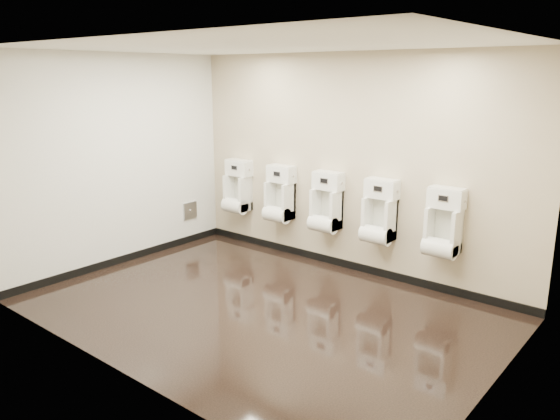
# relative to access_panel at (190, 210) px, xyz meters

# --- Properties ---
(ground) EXTENTS (5.00, 3.50, 0.00)m
(ground) POSITION_rel_access_panel_xyz_m (2.48, -1.20, -0.50)
(ground) COLOR black
(ground) RESTS_ON ground
(ceiling) EXTENTS (5.00, 3.50, 0.00)m
(ceiling) POSITION_rel_access_panel_xyz_m (2.48, -1.20, 2.30)
(ceiling) COLOR silver
(back_wall) EXTENTS (5.00, 0.02, 2.80)m
(back_wall) POSITION_rel_access_panel_xyz_m (2.48, 0.55, 0.90)
(back_wall) COLOR #BAAD91
(back_wall) RESTS_ON ground
(front_wall) EXTENTS (5.00, 0.02, 2.80)m
(front_wall) POSITION_rel_access_panel_xyz_m (2.48, -2.95, 0.90)
(front_wall) COLOR #BAAD91
(front_wall) RESTS_ON ground
(left_wall) EXTENTS (0.02, 3.50, 2.80)m
(left_wall) POSITION_rel_access_panel_xyz_m (-0.02, -1.20, 0.90)
(left_wall) COLOR #BAAD91
(left_wall) RESTS_ON ground
(right_wall) EXTENTS (0.02, 3.50, 2.80)m
(right_wall) POSITION_rel_access_panel_xyz_m (4.98, -1.20, 0.90)
(right_wall) COLOR #BAAD91
(right_wall) RESTS_ON ground
(tile_overlay_left) EXTENTS (0.01, 3.50, 2.80)m
(tile_overlay_left) POSITION_rel_access_panel_xyz_m (-0.01, -1.20, 0.90)
(tile_overlay_left) COLOR white
(tile_overlay_left) RESTS_ON ground
(skirting_back) EXTENTS (5.00, 0.02, 0.10)m
(skirting_back) POSITION_rel_access_panel_xyz_m (2.48, 0.54, -0.45)
(skirting_back) COLOR black
(skirting_back) RESTS_ON ground
(skirting_left) EXTENTS (0.02, 3.50, 0.10)m
(skirting_left) POSITION_rel_access_panel_xyz_m (-0.01, -1.20, -0.45)
(skirting_left) COLOR black
(skirting_left) RESTS_ON ground
(access_panel) EXTENTS (0.04, 0.25, 0.25)m
(access_panel) POSITION_rel_access_panel_xyz_m (0.00, 0.00, 0.00)
(access_panel) COLOR #9E9EA3
(access_panel) RESTS_ON left_wall
(urinal_0) EXTENTS (0.42, 0.31, 0.78)m
(urinal_0) POSITION_rel_access_panel_xyz_m (0.62, 0.41, 0.33)
(urinal_0) COLOR silver
(urinal_0) RESTS_ON back_wall
(urinal_1) EXTENTS (0.42, 0.31, 0.78)m
(urinal_1) POSITION_rel_access_panel_xyz_m (1.43, 0.41, 0.33)
(urinal_1) COLOR silver
(urinal_1) RESTS_ON back_wall
(urinal_2) EXTENTS (0.42, 0.31, 0.78)m
(urinal_2) POSITION_rel_access_panel_xyz_m (2.23, 0.41, 0.33)
(urinal_2) COLOR silver
(urinal_2) RESTS_ON back_wall
(urinal_3) EXTENTS (0.42, 0.31, 0.78)m
(urinal_3) POSITION_rel_access_panel_xyz_m (3.02, 0.41, 0.33)
(urinal_3) COLOR silver
(urinal_3) RESTS_ON back_wall
(urinal_4) EXTENTS (0.42, 0.31, 0.78)m
(urinal_4) POSITION_rel_access_panel_xyz_m (3.84, 0.41, 0.33)
(urinal_4) COLOR silver
(urinal_4) RESTS_ON back_wall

